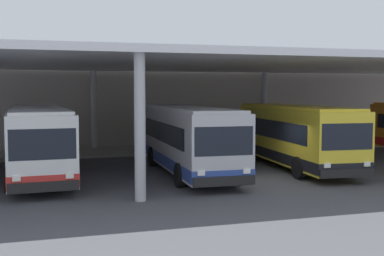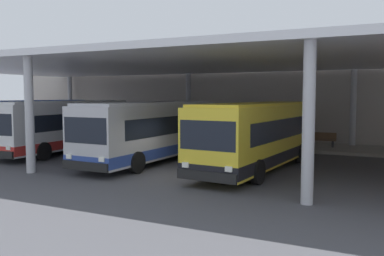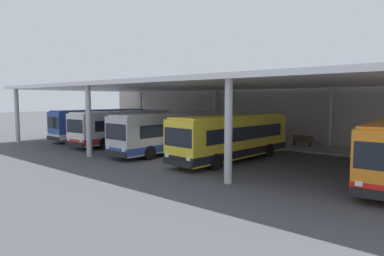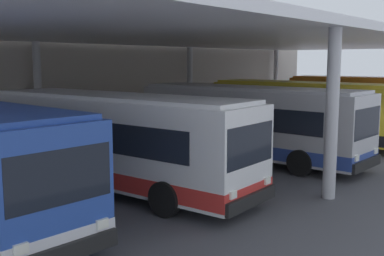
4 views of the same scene
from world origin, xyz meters
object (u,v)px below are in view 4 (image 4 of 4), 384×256
at_px(bus_departing, 366,99).
at_px(trash_bin, 166,119).
at_px(bus_second_bay, 115,140).
at_px(bus_far_bay, 303,111).
at_px(bench_waiting, 193,115).
at_px(bus_middle_bay, 247,122).

xyz_separation_m(bus_departing, trash_bin, (-11.19, 8.51, -0.98)).
distance_m(bus_second_bay, bus_far_bay, 12.57).
distance_m(bus_departing, bench_waiting, 12.10).
relative_size(bus_far_bay, bus_departing, 1.01).
bearing_deg(bus_middle_bay, bus_far_bay, 2.38).
relative_size(bus_departing, trash_bin, 10.85).
relative_size(bus_far_bay, trash_bin, 10.90).
height_order(bench_waiting, trash_bin, trash_bin).
distance_m(bus_middle_bay, bus_far_bay, 5.73).
relative_size(bus_second_bay, trash_bin, 10.83).
xyz_separation_m(bus_middle_bay, bus_departing, (15.65, 0.44, 0.00)).
height_order(bus_second_bay, bus_departing, same).
bearing_deg(bench_waiting, bus_departing, -46.03).
distance_m(bus_second_bay, bus_departing, 22.49).
xyz_separation_m(bus_far_bay, trash_bin, (-1.26, 8.71, -0.98)).
bearing_deg(bus_middle_bay, bench_waiting, 51.37).
bearing_deg(bench_waiting, bus_far_bay, -99.95).
bearing_deg(bus_middle_bay, trash_bin, 63.50).
bearing_deg(bench_waiting, bus_middle_bay, -128.63).
bearing_deg(bus_far_bay, bus_middle_bay, -177.62).
bearing_deg(bus_departing, bus_middle_bay, -178.39).
xyz_separation_m(bus_second_bay, bus_departing, (22.48, -0.36, 0.00)).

